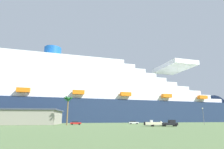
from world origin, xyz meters
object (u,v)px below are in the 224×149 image
at_px(small_boat_on_trailer, 155,124).
at_px(parked_car_black_coupe, 45,123).
at_px(palm_tree, 68,102).
at_px(parked_car_red_hatchback, 76,123).
at_px(cruise_ship, 95,98).
at_px(pickup_truck, 170,123).
at_px(parked_car_white_van, 134,122).
at_px(parked_car_yellow_taxi, 46,123).
at_px(street_lamp, 203,114).

bearing_deg(small_boat_on_trailer, parked_car_black_coupe, 146.52).
bearing_deg(palm_tree, parked_car_red_hatchback, 59.81).
bearing_deg(palm_tree, cruise_ship, 75.15).
bearing_deg(pickup_truck, palm_tree, 152.64).
bearing_deg(cruise_ship, parked_car_red_hatchback, -103.22).
xyz_separation_m(small_boat_on_trailer, parked_car_red_hatchback, (-26.82, 23.60, -0.13)).
xyz_separation_m(pickup_truck, parked_car_white_van, (-2.79, 32.09, -0.21)).
distance_m(parked_car_white_van, parked_car_yellow_taxi, 43.07).
relative_size(small_boat_on_trailer, palm_tree, 0.67).
bearing_deg(pickup_truck, parked_car_white_van, 94.97).
relative_size(small_boat_on_trailer, parked_car_yellow_taxi, 1.57).
relative_size(parked_car_black_coupe, parked_car_red_hatchback, 0.92).
distance_m(small_boat_on_trailer, street_lamp, 35.90).
bearing_deg(parked_car_black_coupe, cruise_ship, 65.21).
relative_size(street_lamp, parked_car_white_van, 1.56).
relative_size(palm_tree, parked_car_black_coupe, 2.67).
relative_size(street_lamp, parked_car_black_coupe, 1.73).
bearing_deg(parked_car_black_coupe, parked_car_yellow_taxi, 95.52).
xyz_separation_m(parked_car_white_van, parked_car_red_hatchback, (-29.13, -7.71, -0.00)).
distance_m(small_boat_on_trailer, parked_car_black_coupe, 47.83).
bearing_deg(parked_car_red_hatchback, pickup_truck, -37.37).
xyz_separation_m(parked_car_black_coupe, parked_car_white_van, (42.20, 4.93, 0.00)).
bearing_deg(parked_car_yellow_taxi, pickup_truck, -37.48).
xyz_separation_m(pickup_truck, small_boat_on_trailer, (-5.10, 0.77, -0.08)).
height_order(small_boat_on_trailer, parked_car_white_van, small_boat_on_trailer).
bearing_deg(parked_car_black_coupe, parked_car_white_van, 6.66).
relative_size(parked_car_red_hatchback, parked_car_yellow_taxi, 0.95).
relative_size(pickup_truck, palm_tree, 0.49).
height_order(pickup_truck, palm_tree, palm_tree).
xyz_separation_m(parked_car_black_coupe, parked_car_red_hatchback, (13.07, -2.79, 0.00)).
relative_size(cruise_ship, palm_tree, 25.16).
bearing_deg(small_boat_on_trailer, parked_car_yellow_taxi, 139.84).
distance_m(cruise_ship, pickup_truck, 91.06).
bearing_deg(pickup_truck, parked_car_black_coupe, 148.88).
bearing_deg(parked_car_white_van, street_lamp, -26.93).
bearing_deg(parked_car_yellow_taxi, parked_car_red_hatchback, -37.73).
distance_m(pickup_truck, parked_car_black_coupe, 52.56).
xyz_separation_m(small_boat_on_trailer, parked_car_black_coupe, (-39.89, 26.39, -0.13)).
height_order(palm_tree, parked_car_red_hatchback, palm_tree).
height_order(small_boat_on_trailer, street_lamp, street_lamp).
xyz_separation_m(small_boat_on_trailer, parked_car_white_van, (2.32, 31.31, -0.13)).
height_order(palm_tree, parked_car_white_van, palm_tree).
bearing_deg(pickup_truck, parked_car_red_hatchback, 142.63).
bearing_deg(parked_car_white_van, parked_car_black_coupe, -173.34).
bearing_deg(pickup_truck, parked_car_yellow_taxi, 142.52).
relative_size(small_boat_on_trailer, parked_car_black_coupe, 1.78).
distance_m(street_lamp, parked_car_white_van, 33.19).
height_order(pickup_truck, parked_car_white_van, pickup_truck).
bearing_deg(cruise_ship, parked_car_yellow_taxi, -118.64).
bearing_deg(small_boat_on_trailer, parked_car_red_hatchback, 138.65).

